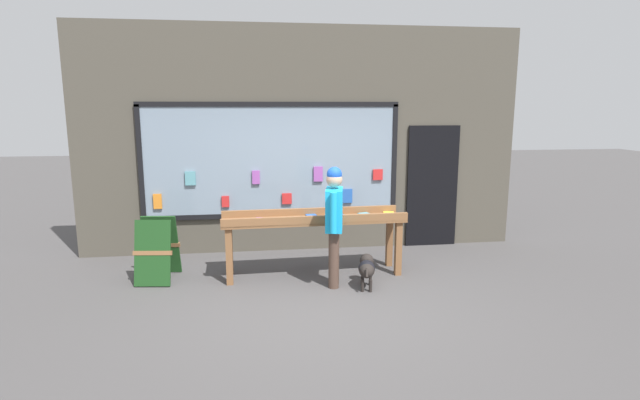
# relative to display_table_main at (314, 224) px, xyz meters

# --- Properties ---
(ground_plane) EXTENTS (40.00, 40.00, 0.00)m
(ground_plane) POSITION_rel_display_table_main_xyz_m (0.00, -0.98, -0.75)
(ground_plane) COLOR #474444
(shopfront_facade) EXTENTS (7.36, 0.29, 3.72)m
(shopfront_facade) POSITION_rel_display_table_main_xyz_m (0.00, 1.41, 1.08)
(shopfront_facade) COLOR #4C473D
(shopfront_facade) RESTS_ON ground_plane
(display_table_main) EXTENTS (2.63, 0.67, 0.94)m
(display_table_main) POSITION_rel_display_table_main_xyz_m (0.00, 0.00, 0.00)
(display_table_main) COLOR brown
(display_table_main) RESTS_ON ground_plane
(person_browsing) EXTENTS (0.30, 0.64, 1.64)m
(person_browsing) POSITION_rel_display_table_main_xyz_m (0.22, -0.50, 0.20)
(person_browsing) COLOR #4C382D
(person_browsing) RESTS_ON ground_plane
(small_dog) EXTENTS (0.30, 0.62, 0.41)m
(small_dog) POSITION_rel_display_table_main_xyz_m (0.65, -0.62, -0.48)
(small_dog) COLOR black
(small_dog) RESTS_ON ground_plane
(sandwich_board_sign) EXTENTS (0.58, 0.70, 0.89)m
(sandwich_board_sign) POSITION_rel_display_table_main_xyz_m (-2.21, 0.09, -0.30)
(sandwich_board_sign) COLOR #193F19
(sandwich_board_sign) RESTS_ON ground_plane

